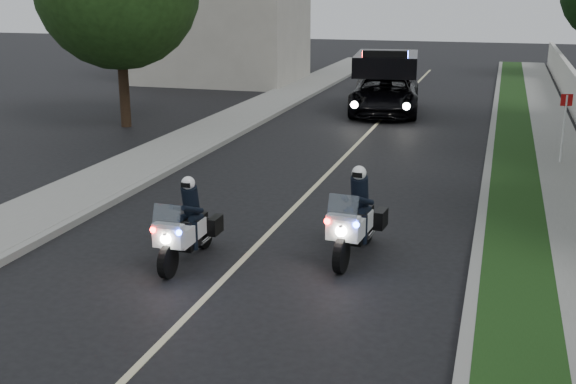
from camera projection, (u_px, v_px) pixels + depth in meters
The scene contains 16 objects.
ground at pixel (196, 307), 11.01m from camera, with size 120.00×120.00×0.00m, color black.
curb_right at pixel (487, 170), 19.04m from camera, with size 0.20×60.00×0.15m, color gray.
grass_verge at pixel (515, 172), 18.85m from camera, with size 1.20×60.00×0.16m, color #193814.
sidewalk_right at pixel (566, 175), 18.48m from camera, with size 1.40×60.00×0.16m, color gray.
curb_left at pixel (207, 151), 21.33m from camera, with size 0.20×60.00×0.15m, color gray.
sidewalk_left at pixel (174, 148), 21.63m from camera, with size 2.00×60.00×0.16m, color gray.
building_far at pixel (222, 14), 36.73m from camera, with size 8.00×6.00×7.00m, color #A8A396.
lane_marking at pixel (339, 162), 20.20m from camera, with size 0.12×50.00×0.01m, color #BFB78C.
police_moto_left at pixel (188, 261), 12.86m from camera, with size 0.65×1.85×1.57m, color silver, non-canonical shape.
police_moto_right at pixel (355, 256), 13.12m from camera, with size 0.70×2.00×1.70m, color silver, non-canonical shape.
police_suv at pixel (384, 113), 28.27m from camera, with size 2.60×5.61×2.73m, color black.
bicycle at pixel (362, 90), 34.52m from camera, with size 0.56×1.61×0.84m, color black.
cyclist at pixel (362, 90), 34.52m from camera, with size 0.58×0.39×1.61m, color black.
sign_post at pixel (559, 168), 19.61m from camera, with size 0.33×0.33×2.11m, color red, non-canonical shape.
tree_left_near at pixel (127, 127), 25.45m from camera, with size 5.66×5.66×9.43m, color #204316, non-canonical shape.
tree_left_far at pixel (255, 73), 41.67m from camera, with size 6.03×6.03×10.05m, color black, non-canonical shape.
Camera 1 is at (4.29, -9.23, 4.78)m, focal length 44.04 mm.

